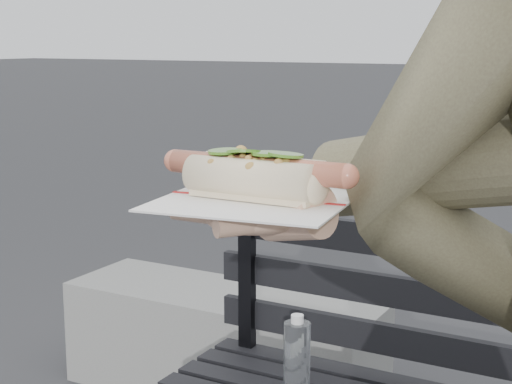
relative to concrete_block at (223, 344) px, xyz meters
The scene contains 2 objects.
concrete_block is the anchor object (origin of this frame).
held_hotdog 2.29m from the concrete_block, 51.91° to the right, with size 0.63×0.30×0.20m.
Camera 1 is at (0.31, -0.69, 1.33)m, focal length 55.00 mm.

